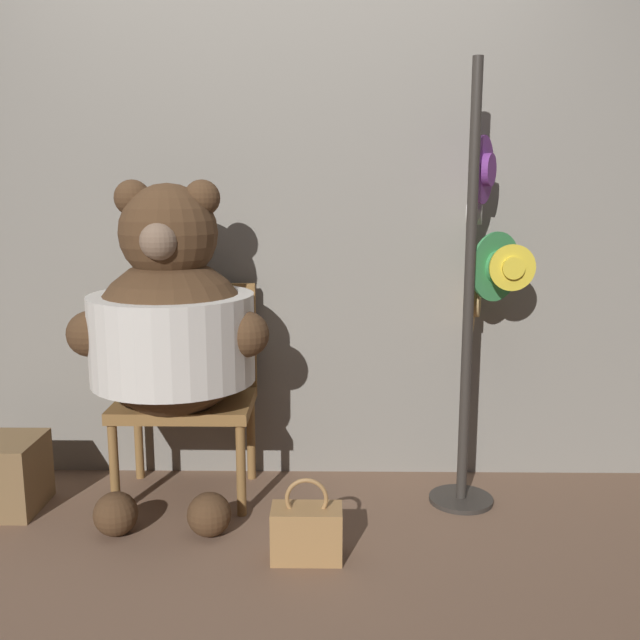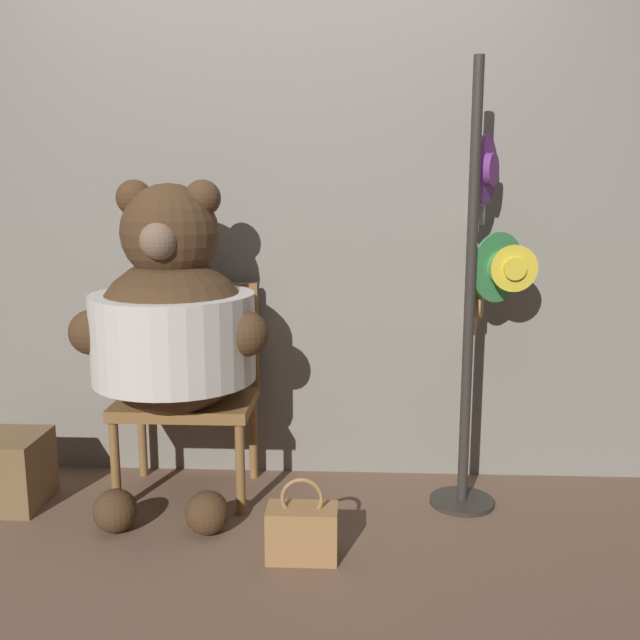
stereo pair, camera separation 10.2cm
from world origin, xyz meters
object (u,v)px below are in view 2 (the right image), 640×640
at_px(teddy_bear, 173,326).
at_px(hat_display_rack, 480,287).
at_px(chair, 190,380).
at_px(handbag_on_ground, 302,531).

bearing_deg(teddy_bear, hat_display_rack, 4.59).
relative_size(chair, teddy_bear, 0.67).
bearing_deg(chair, teddy_bear, -99.90).
distance_m(chair, hat_display_rack, 1.35).
height_order(chair, hat_display_rack, hat_display_rack).
xyz_separation_m(chair, hat_display_rack, (1.27, -0.05, 0.44)).
height_order(chair, teddy_bear, teddy_bear).
bearing_deg(hat_display_rack, teddy_bear, -175.41).
bearing_deg(handbag_on_ground, teddy_bear, 140.86).
relative_size(chair, hat_display_rack, 0.50).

